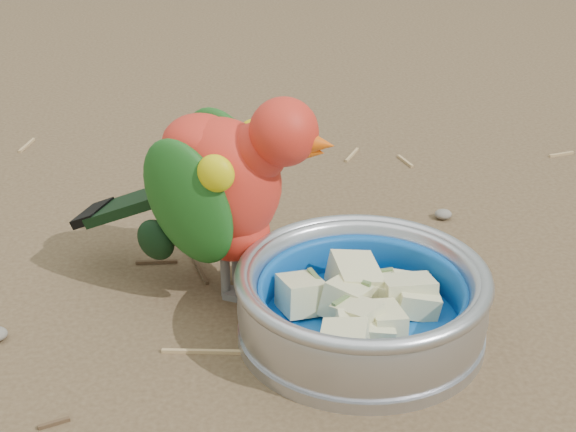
{
  "coord_description": "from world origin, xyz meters",
  "views": [
    {
      "loc": [
        -0.16,
        -0.58,
        0.41
      ],
      "look_at": [
        -0.08,
        0.07,
        0.08
      ],
      "focal_mm": 55.0,
      "sensor_mm": 36.0,
      "label": 1
    }
  ],
  "objects": [
    {
      "name": "ground",
      "position": [
        0.0,
        0.0,
        0.0
      ],
      "size": [
        60.0,
        60.0,
        0.0
      ],
      "primitive_type": "plane",
      "color": "brown"
    },
    {
      "name": "food_bowl",
      "position": [
        -0.03,
        0.0,
        0.01
      ],
      "size": [
        0.2,
        0.2,
        0.02
      ],
      "primitive_type": "cylinder",
      "color": "#B2B2BA",
      "rests_on": "ground"
    },
    {
      "name": "bowl_wall",
      "position": [
        -0.03,
        0.0,
        0.04
      ],
      "size": [
        0.2,
        0.2,
        0.04
      ],
      "primitive_type": null,
      "color": "#B2B2BA",
      "rests_on": "food_bowl"
    },
    {
      "name": "fruit_wedges",
      "position": [
        -0.03,
        0.0,
        0.03
      ],
      "size": [
        0.12,
        0.12,
        0.03
      ],
      "primitive_type": null,
      "color": "beige",
      "rests_on": "food_bowl"
    },
    {
      "name": "lory_parrot",
      "position": [
        -0.13,
        0.09,
        0.09
      ],
      "size": [
        0.24,
        0.19,
        0.18
      ],
      "primitive_type": null,
      "rotation": [
        0.0,
        0.0,
        -2.04
      ],
      "color": "red",
      "rests_on": "ground"
    },
    {
      "name": "ground_debris",
      "position": [
        -0.04,
        0.09,
        0.0
      ],
      "size": [
        0.9,
        0.8,
        0.01
      ],
      "primitive_type": null,
      "color": "tan",
      "rests_on": "ground"
    }
  ]
}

